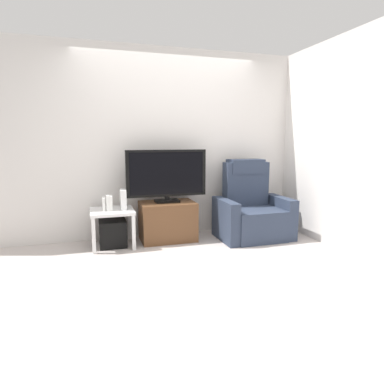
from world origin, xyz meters
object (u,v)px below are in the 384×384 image
Objects in this scene: recliner_armchair at (251,211)px; book_leftmost at (104,204)px; book_middle at (108,203)px; side_table at (112,216)px; subwoofer_box at (113,233)px; game_console at (123,199)px; book_rightmost at (111,203)px; tv_stand at (168,221)px; television at (167,175)px.

book_leftmost is at bearing -173.99° from recliner_armchair.
book_leftmost is at bearing 180.00° from book_middle.
book_leftmost is 0.05m from book_middle.
recliner_armchair is 2.01m from book_leftmost.
side_table is 2.76× the size of book_middle.
subwoofer_box is 1.34× the size of game_console.
book_middle is at bearing -171.24° from game_console.
tv_stand is at bearing 5.51° from book_rightmost.
book_rightmost reaches higher than book_leftmost.
book_leftmost is 0.09m from book_rightmost.
book_rightmost is at bearing -169.24° from game_console.
subwoofer_box is at bearing -176.05° from game_console.
tv_stand is 0.75m from side_table.
television is at bearing 5.53° from side_table.
book_leftmost is (-0.84, -0.07, 0.30)m from tv_stand.
book_leftmost reaches higher than side_table.
side_table is at bearing -174.78° from recliner_armchair.
book_middle is (0.05, 0.00, 0.01)m from book_leftmost.
book_leftmost is at bearing 180.00° from book_rightmost.
television reaches higher than subwoofer_box.
subwoofer_box is 0.40m from book_rightmost.
game_console is at bearing 8.76° from book_middle.
side_table is at bearing -175.94° from tv_stand.
book_middle is (-1.95, 0.12, 0.20)m from recliner_armchair.
game_console is at bearing 3.95° from subwoofer_box.
subwoofer_box is at bearing -175.94° from tv_stand.
tv_stand is 0.68m from game_console.
tv_stand is at bearing -90.00° from television.
book_rightmost is at bearing -122.86° from side_table.
book_middle reaches higher than book_leftmost.
book_middle is (-0.05, -0.02, 0.41)m from subwoofer_box.
tv_stand is 3.74× the size of book_middle.
subwoofer_box is (-0.74, -0.07, -0.73)m from television.
book_rightmost is (-0.01, -0.02, 0.40)m from subwoofer_box.
game_console is at bearing -175.91° from tv_stand.
recliner_armchair is 3.20× the size of subwoofer_box.
book_leftmost reaches higher than subwoofer_box.
tv_stand is 0.67× the size of television.
television is 5.77× the size of book_rightmost.
tv_stand is 2.17× the size of subwoofer_box.
television is at bearing 6.63° from book_middle.
subwoofer_box is at bearing -135.00° from side_table.
book_leftmost is at bearing -168.69° from side_table.
side_table is 0.23m from subwoofer_box.
recliner_armchair is at bearing -10.32° from television.
television is 1.04m from subwoofer_box.
side_table is 0.19m from book_leftmost.
subwoofer_box is 0.41m from book_middle.
tv_stand is 0.68× the size of recliner_armchair.
book_middle reaches higher than side_table.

